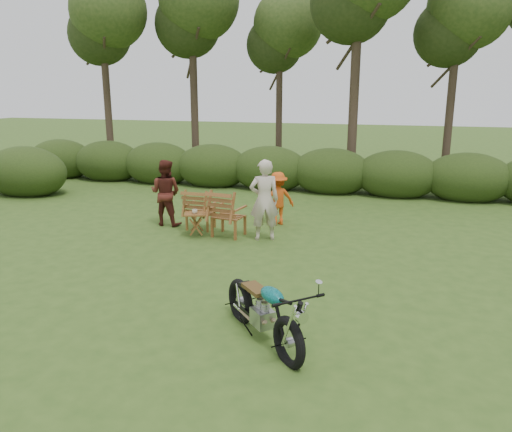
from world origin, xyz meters
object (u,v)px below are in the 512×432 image
(motorcycle, at_px, (262,339))
(adult_b, at_px, (167,225))
(adult_a, at_px, (264,239))
(child, at_px, (278,224))
(lawn_chair_right, at_px, (229,236))
(cup, at_px, (195,211))
(lawn_chair_left, at_px, (201,229))
(side_table, at_px, (196,225))

(motorcycle, relative_size, adult_b, 1.18)
(adult_a, height_order, child, adult_a)
(lawn_chair_right, distance_m, cup, 0.94)
(lawn_chair_right, relative_size, adult_b, 0.67)
(adult_a, bearing_deg, lawn_chair_left, -36.23)
(side_table, distance_m, adult_a, 1.54)
(adult_b, bearing_deg, side_table, 148.65)
(motorcycle, height_order, adult_b, adult_b)
(motorcycle, relative_size, lawn_chair_right, 1.78)
(side_table, bearing_deg, child, 45.50)
(lawn_chair_right, height_order, child, child)
(cup, bearing_deg, motorcycle, -56.51)
(motorcycle, relative_size, child, 1.46)
(lawn_chair_right, bearing_deg, motorcycle, 123.01)
(motorcycle, distance_m, lawn_chair_right, 4.77)
(cup, xyz_separation_m, child, (1.49, 1.55, -0.58))
(lawn_chair_right, distance_m, adult_b, 1.81)
(lawn_chair_right, xyz_separation_m, child, (0.81, 1.26, 0.00))
(side_table, bearing_deg, lawn_chair_right, 20.10)
(adult_b, distance_m, child, 2.67)
(lawn_chair_left, height_order, child, child)
(motorcycle, distance_m, adult_a, 4.45)
(motorcycle, xyz_separation_m, lawn_chair_left, (-2.81, 4.68, 0.00))
(lawn_chair_left, height_order, adult_b, adult_b)
(side_table, height_order, adult_b, adult_b)
(child, bearing_deg, side_table, 13.19)
(lawn_chair_left, distance_m, cup, 0.87)
(adult_b, relative_size, child, 1.24)
(cup, relative_size, adult_a, 0.07)
(motorcycle, distance_m, adult_b, 6.08)
(motorcycle, xyz_separation_m, adult_b, (-3.74, 4.79, 0.00))
(lawn_chair_left, xyz_separation_m, side_table, (0.14, -0.60, 0.27))
(motorcycle, distance_m, child, 5.71)
(lawn_chair_left, distance_m, adult_b, 0.94)
(motorcycle, height_order, child, child)
(motorcycle, xyz_separation_m, side_table, (-2.66, 4.09, 0.27))
(adult_a, xyz_separation_m, child, (-0.02, 1.29, 0.00))
(adult_b, bearing_deg, motorcycle, 129.94)
(lawn_chair_right, distance_m, adult_a, 0.83)
(cup, xyz_separation_m, adult_b, (-1.06, 0.75, -0.58))
(motorcycle, bearing_deg, adult_b, 174.30)
(cup, height_order, adult_b, adult_b)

